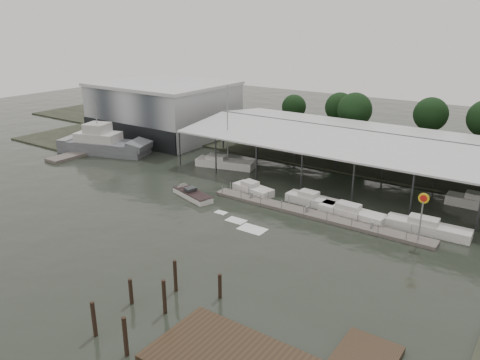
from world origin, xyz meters
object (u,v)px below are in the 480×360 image
Objects in this scene: shell_fuel_sign at (422,208)px; white_sailboat at (224,163)px; grey_trawler at (104,144)px; speedboat_underway at (190,194)px.

shell_fuel_sign is 34.02m from white_sailboat.
white_sailboat is at bearing 163.61° from shell_fuel_sign.
grey_trawler is 27.10m from speedboat_underway.
white_sailboat reaches higher than grey_trawler.
speedboat_underway is at bearing -173.19° from shell_fuel_sign.
shell_fuel_sign is 28.86m from speedboat_underway.
grey_trawler reaches higher than shell_fuel_sign.
grey_trawler is 1.30× the size of white_sailboat.
grey_trawler is at bearing 175.66° from shell_fuel_sign.
shell_fuel_sign is 54.65m from grey_trawler.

